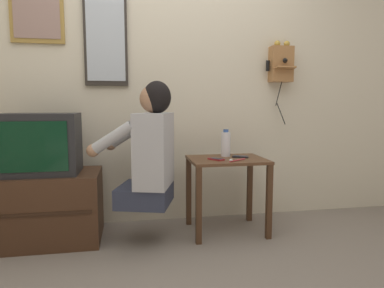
{
  "coord_description": "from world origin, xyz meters",
  "views": [
    {
      "loc": [
        -0.25,
        -1.73,
        1.01
      ],
      "look_at": [
        0.22,
        0.77,
        0.71
      ],
      "focal_mm": 32.0,
      "sensor_mm": 36.0,
      "label": 1
    }
  ],
  "objects_px": {
    "television": "(41,144)",
    "wall_mirror": "(106,39)",
    "wall_phone_antique": "(281,64)",
    "toothbrush": "(236,160)",
    "person": "(150,149)",
    "water_bottle": "(226,144)",
    "cell_phone_spare": "(240,157)",
    "cell_phone_held": "(216,159)",
    "framed_picture": "(37,11)"
  },
  "relations": [
    {
      "from": "television",
      "to": "wall_mirror",
      "type": "xyz_separation_m",
      "value": [
        0.45,
        0.32,
        0.8
      ]
    },
    {
      "from": "wall_phone_antique",
      "to": "toothbrush",
      "type": "relative_size",
      "value": 4.61
    },
    {
      "from": "person",
      "to": "water_bottle",
      "type": "distance_m",
      "value": 0.66
    },
    {
      "from": "wall_phone_antique",
      "to": "cell_phone_spare",
      "type": "bearing_deg",
      "value": -147.46
    },
    {
      "from": "wall_mirror",
      "to": "wall_phone_antique",
      "type": "bearing_deg",
      "value": -1.58
    },
    {
      "from": "wall_phone_antique",
      "to": "cell_phone_held",
      "type": "xyz_separation_m",
      "value": [
        -0.68,
        -0.37,
        -0.77
      ]
    },
    {
      "from": "person",
      "to": "toothbrush",
      "type": "relative_size",
      "value": 5.59
    },
    {
      "from": "television",
      "to": "wall_mirror",
      "type": "distance_m",
      "value": 0.98
    },
    {
      "from": "wall_mirror",
      "to": "water_bottle",
      "type": "relative_size",
      "value": 3.38
    },
    {
      "from": "toothbrush",
      "to": "cell_phone_held",
      "type": "bearing_deg",
      "value": 23.84
    },
    {
      "from": "framed_picture",
      "to": "water_bottle",
      "type": "relative_size",
      "value": 2.23
    },
    {
      "from": "framed_picture",
      "to": "water_bottle",
      "type": "distance_m",
      "value": 1.8
    },
    {
      "from": "television",
      "to": "wall_mirror",
      "type": "height_order",
      "value": "wall_mirror"
    },
    {
      "from": "wall_mirror",
      "to": "cell_phone_held",
      "type": "height_order",
      "value": "wall_mirror"
    },
    {
      "from": "framed_picture",
      "to": "cell_phone_held",
      "type": "relative_size",
      "value": 3.59
    },
    {
      "from": "water_bottle",
      "to": "framed_picture",
      "type": "bearing_deg",
      "value": 170.06
    },
    {
      "from": "water_bottle",
      "to": "toothbrush",
      "type": "distance_m",
      "value": 0.26
    },
    {
      "from": "cell_phone_held",
      "to": "water_bottle",
      "type": "distance_m",
      "value": 0.23
    },
    {
      "from": "wall_mirror",
      "to": "person",
      "type": "bearing_deg",
      "value": -56.32
    },
    {
      "from": "person",
      "to": "water_bottle",
      "type": "relative_size",
      "value": 4.03
    },
    {
      "from": "person",
      "to": "wall_phone_antique",
      "type": "xyz_separation_m",
      "value": [
        1.18,
        0.43,
        0.68
      ]
    },
    {
      "from": "cell_phone_held",
      "to": "framed_picture",
      "type": "bearing_deg",
      "value": 129.36
    },
    {
      "from": "toothbrush",
      "to": "wall_phone_antique",
      "type": "bearing_deg",
      "value": -86.42
    },
    {
      "from": "television",
      "to": "wall_phone_antique",
      "type": "distance_m",
      "value": 2.07
    },
    {
      "from": "wall_phone_antique",
      "to": "wall_mirror",
      "type": "height_order",
      "value": "wall_mirror"
    },
    {
      "from": "person",
      "to": "framed_picture",
      "type": "bearing_deg",
      "value": 76.97
    },
    {
      "from": "wall_phone_antique",
      "to": "person",
      "type": "bearing_deg",
      "value": -159.92
    },
    {
      "from": "wall_phone_antique",
      "to": "cell_phone_held",
      "type": "bearing_deg",
      "value": -151.13
    },
    {
      "from": "wall_mirror",
      "to": "cell_phone_held",
      "type": "relative_size",
      "value": 5.43
    },
    {
      "from": "cell_phone_held",
      "to": "toothbrush",
      "type": "distance_m",
      "value": 0.16
    },
    {
      "from": "wall_mirror",
      "to": "cell_phone_held",
      "type": "bearing_deg",
      "value": -26.94
    },
    {
      "from": "wall_mirror",
      "to": "toothbrush",
      "type": "xyz_separation_m",
      "value": [
        0.95,
        -0.49,
        -0.94
      ]
    },
    {
      "from": "person",
      "to": "wall_phone_antique",
      "type": "bearing_deg",
      "value": -53.08
    },
    {
      "from": "wall_phone_antique",
      "to": "framed_picture",
      "type": "relative_size",
      "value": 1.49
    },
    {
      "from": "person",
      "to": "cell_phone_held",
      "type": "xyz_separation_m",
      "value": [
        0.5,
        0.06,
        -0.09
      ]
    },
    {
      "from": "television",
      "to": "wall_phone_antique",
      "type": "bearing_deg",
      "value": 8.21
    },
    {
      "from": "television",
      "to": "framed_picture",
      "type": "bearing_deg",
      "value": 100.12
    },
    {
      "from": "television",
      "to": "cell_phone_spare",
      "type": "relative_size",
      "value": 3.81
    },
    {
      "from": "cell_phone_spare",
      "to": "toothbrush",
      "type": "relative_size",
      "value": 0.87
    },
    {
      "from": "wall_phone_antique",
      "to": "framed_picture",
      "type": "distance_m",
      "value": 2.04
    },
    {
      "from": "person",
      "to": "television",
      "type": "relative_size",
      "value": 1.69
    },
    {
      "from": "framed_picture",
      "to": "cell_phone_spare",
      "type": "relative_size",
      "value": 3.56
    },
    {
      "from": "wall_mirror",
      "to": "water_bottle",
      "type": "height_order",
      "value": "wall_mirror"
    },
    {
      "from": "framed_picture",
      "to": "cell_phone_held",
      "type": "xyz_separation_m",
      "value": [
        1.33,
        -0.42,
        -1.13
      ]
    },
    {
      "from": "person",
      "to": "cell_phone_spare",
      "type": "distance_m",
      "value": 0.74
    },
    {
      "from": "person",
      "to": "framed_picture",
      "type": "distance_m",
      "value": 1.41
    },
    {
      "from": "cell_phone_held",
      "to": "cell_phone_spare",
      "type": "height_order",
      "value": "same"
    },
    {
      "from": "television",
      "to": "cell_phone_held",
      "type": "xyz_separation_m",
      "value": [
        1.27,
        -0.09,
        -0.13
      ]
    },
    {
      "from": "cell_phone_spare",
      "to": "toothbrush",
      "type": "xyz_separation_m",
      "value": [
        -0.08,
        -0.16,
        0.0
      ]
    },
    {
      "from": "framed_picture",
      "to": "cell_phone_held",
      "type": "distance_m",
      "value": 1.8
    }
  ]
}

